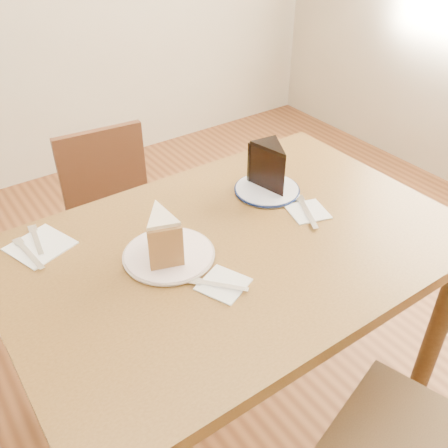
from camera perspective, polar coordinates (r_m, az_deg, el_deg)
ground at (r=1.87m, az=1.05°, el=-20.51°), size 4.00×4.00×0.00m
table at (r=1.38m, az=1.34°, el=-5.24°), size 1.20×0.80×0.75m
chair_far at (r=1.95m, az=-11.81°, el=-0.20°), size 0.43×0.43×0.79m
plate_cream at (r=1.27m, az=-6.32°, el=-3.52°), size 0.22×0.22×0.01m
plate_navy at (r=1.53m, az=4.93°, el=3.93°), size 0.19×0.19×0.01m
carrot_cake at (r=1.24m, az=-7.16°, el=-1.17°), size 0.11×0.13×0.11m
chocolate_cake at (r=1.50m, az=5.62°, el=6.26°), size 0.10×0.14×0.13m
napkin_cream at (r=1.19m, az=-0.07°, el=-6.91°), size 0.14×0.14×0.00m
napkin_navy at (r=1.45m, az=9.54°, el=1.41°), size 0.13×0.13×0.00m
napkin_spare at (r=1.38m, az=-20.26°, el=-2.37°), size 0.18×0.18×0.00m
fork_cream at (r=1.18m, az=-0.54°, el=-7.01°), size 0.10×0.12×0.00m
knife_navy at (r=1.44m, az=9.46°, el=1.39°), size 0.09×0.16×0.00m
fork_spare at (r=1.40m, az=-20.64°, el=-1.74°), size 0.03×0.14×0.00m
knife_spare at (r=1.36m, az=-21.38°, el=-3.18°), size 0.03×0.16×0.00m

